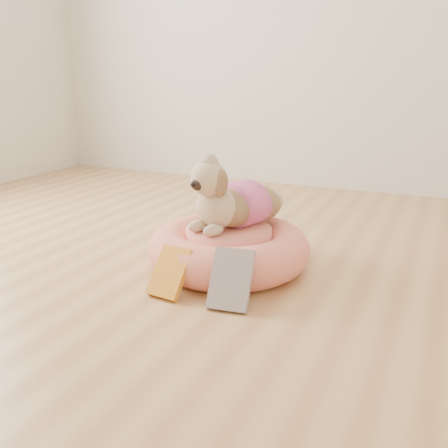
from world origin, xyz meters
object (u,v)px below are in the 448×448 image
at_px(dog, 232,188).
at_px(book_yellow, 170,272).
at_px(book_white, 231,279).
at_px(pet_bed, 229,249).

bearing_deg(dog, book_yellow, -82.90).
relative_size(dog, book_yellow, 2.26).
bearing_deg(book_white, dog, 106.15).
relative_size(book_yellow, book_white, 0.88).
bearing_deg(dog, book_white, -45.62).
height_order(pet_bed, dog, dog).
xyz_separation_m(dog, book_yellow, (-0.09, -0.37, -0.26)).
bearing_deg(book_yellow, pet_bed, 81.63).
xyz_separation_m(dog, book_white, (0.16, -0.36, -0.24)).
bearing_deg(book_yellow, dog, 82.76).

